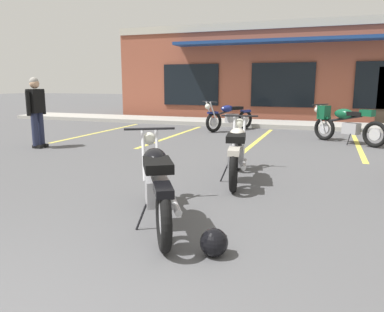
{
  "coord_description": "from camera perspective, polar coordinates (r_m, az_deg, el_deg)",
  "views": [
    {
      "loc": [
        1.75,
        -0.98,
        1.56
      ],
      "look_at": [
        0.01,
        3.89,
        0.55
      ],
      "focal_mm": 35.53,
      "sensor_mm": 36.0,
      "label": 1
    }
  ],
  "objects": [
    {
      "name": "motorcycle_black_cruiser",
      "position": [
        10.58,
        21.96,
        4.64
      ],
      "size": [
        1.81,
        1.46,
        0.98
      ],
      "color": "black",
      "rests_on": "ground_plane"
    },
    {
      "name": "ground_plane",
      "position": [
        5.64,
        0.81,
        -5.01
      ],
      "size": [
        80.0,
        80.0,
        0.0
      ],
      "primitive_type": "plane",
      "color": "#515154"
    },
    {
      "name": "motorcycle_foreground_classic",
      "position": [
        4.23,
        -5.38,
        -4.05
      ],
      "size": [
        1.31,
        1.89,
        0.98
      ],
      "color": "black",
      "rests_on": "ground_plane"
    },
    {
      "name": "painted_stall_lines",
      "position": [
        10.57,
        9.96,
        2.4
      ],
      "size": [
        10.15,
        4.8,
        0.01
      ],
      "color": "#DBCC4C",
      "rests_on": "ground_plane"
    },
    {
      "name": "brick_storefront_building",
      "position": [
        18.21,
        14.52,
        11.89
      ],
      "size": [
        14.25,
        6.43,
        3.87
      ],
      "color": "brown",
      "rests_on": "ground_plane"
    },
    {
      "name": "person_in_black_shirt",
      "position": [
        9.82,
        -22.34,
        6.66
      ],
      "size": [
        0.28,
        0.6,
        1.68
      ],
      "color": "black",
      "rests_on": "ground_plane"
    },
    {
      "name": "sidewalk_kerb",
      "position": [
        14.09,
        12.51,
        4.7
      ],
      "size": [
        22.0,
        1.8,
        0.14
      ],
      "primitive_type": "cube",
      "color": "#A8A59E",
      "rests_on": "ground_plane"
    },
    {
      "name": "motorcycle_silver_naked",
      "position": [
        6.14,
        6.72,
        0.68
      ],
      "size": [
        0.79,
        2.1,
        0.98
      ],
      "color": "black",
      "rests_on": "ground_plane"
    },
    {
      "name": "motorcycle_blue_standard",
      "position": [
        12.49,
        5.65,
        5.94
      ],
      "size": [
        1.33,
        1.87,
        0.98
      ],
      "color": "black",
      "rests_on": "ground_plane"
    },
    {
      "name": "helmet_on_pavement",
      "position": [
        3.54,
        3.33,
        -12.81
      ],
      "size": [
        0.26,
        0.26,
        0.26
      ],
      "color": "black",
      "rests_on": "ground_plane"
    }
  ]
}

